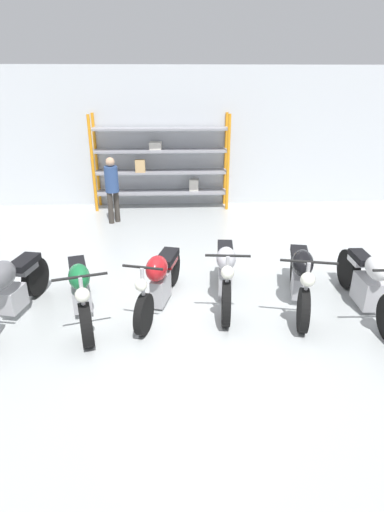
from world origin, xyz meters
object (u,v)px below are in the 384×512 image
at_px(motorcycle_black, 300,275).
at_px(motorcycle_white, 370,284).
at_px(motorcycle_red, 160,279).
at_px(motorcycle_silver, 225,273).
at_px(shelving_rack, 161,162).
at_px(person_browsing, 112,185).
at_px(motorcycle_grey, 8,288).
at_px(motorcycle_green, 81,290).

relative_size(motorcycle_black, motorcycle_white, 0.98).
bearing_deg(motorcycle_white, motorcycle_red, -94.65).
bearing_deg(motorcycle_white, motorcycle_silver, -100.29).
bearing_deg(motorcycle_red, shelving_rack, -163.91).
height_order(motorcycle_silver, person_browsing, person_browsing).
distance_m(motorcycle_red, motorcycle_white, 3.13).
distance_m(motorcycle_grey, person_browsing, 4.45).
bearing_deg(motorcycle_grey, motorcycle_green, 102.39).
height_order(motorcycle_green, motorcycle_red, motorcycle_red).
xyz_separation_m(shelving_rack, motorcycle_white, (3.20, -5.64, -0.80)).
relative_size(motorcycle_red, person_browsing, 1.29).
bearing_deg(motorcycle_silver, motorcycle_red, -78.21).
bearing_deg(motorcycle_grey, motorcycle_white, 101.09).
bearing_deg(motorcycle_green, motorcycle_white, 73.38).
bearing_deg(motorcycle_silver, motorcycle_grey, -77.43).
bearing_deg(motorcycle_white, shelving_rack, -149.33).
bearing_deg(motorcycle_black, motorcycle_green, -74.25).
relative_size(motorcycle_black, person_browsing, 1.35).
bearing_deg(shelving_rack, person_browsing, -132.47).
relative_size(motorcycle_green, motorcycle_red, 1.00).
bearing_deg(motorcycle_grey, motorcycle_red, 108.83).
xyz_separation_m(motorcycle_green, motorcycle_silver, (2.15, 0.37, 0.04)).
relative_size(motorcycle_silver, person_browsing, 1.29).
bearing_deg(motorcycle_red, motorcycle_black, 103.85).
distance_m(motorcycle_grey, motorcycle_red, 2.17).
height_order(motorcycle_grey, person_browsing, person_browsing).
height_order(motorcycle_red, motorcycle_silver, motorcycle_silver).
xyz_separation_m(motorcycle_grey, motorcycle_white, (5.27, -0.04, -0.05)).
bearing_deg(person_browsing, motorcycle_black, 177.89).
xyz_separation_m(shelving_rack, motorcycle_red, (0.09, -5.33, -0.80)).
bearing_deg(motorcycle_silver, motorcycle_green, -74.61).
bearing_deg(motorcycle_green, motorcycle_black, 77.81).
bearing_deg(shelving_rack, motorcycle_red, -89.05).
bearing_deg(motorcycle_silver, motorcycle_white, 84.19).
bearing_deg(person_browsing, shelving_rack, -84.08).
height_order(shelving_rack, motorcycle_black, shelving_rack).
relative_size(motorcycle_green, person_browsing, 1.29).
height_order(shelving_rack, motorcycle_white, shelving_rack).
height_order(shelving_rack, motorcycle_grey, shelving_rack).
distance_m(shelving_rack, person_browsing, 1.75).
distance_m(motorcycle_grey, motorcycle_black, 4.30).
xyz_separation_m(motorcycle_silver, person_browsing, (-2.26, 3.95, 0.45)).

